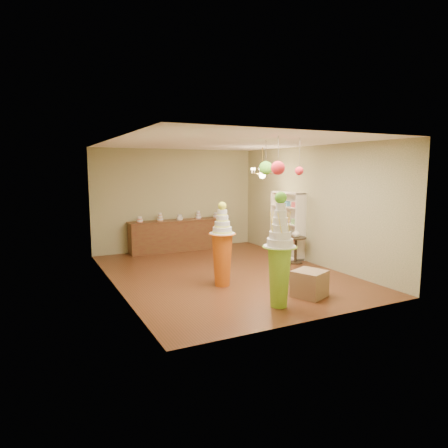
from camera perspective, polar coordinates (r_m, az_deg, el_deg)
name	(u,v)px	position (r m, az deg, el deg)	size (l,w,h in m)	color
floor	(224,273)	(9.39, 0.06, -7.06)	(6.50, 6.50, 0.00)	#542C16
ceiling	(224,143)	(9.09, 0.06, 11.52)	(6.50, 6.50, 0.00)	white
wall_back	(176,200)	(12.10, -6.87, 3.46)	(5.00, 0.04, 3.00)	tan
wall_front	(317,228)	(6.41, 13.21, -0.62)	(5.00, 0.04, 3.00)	tan
wall_left	(113,215)	(8.31, -15.53, 1.22)	(0.04, 6.50, 3.00)	tan
wall_right	(311,205)	(10.48, 12.39, 2.65)	(0.04, 6.50, 3.00)	tan
pedestal_green	(279,262)	(7.08, 7.93, -5.37)	(0.61, 0.61, 2.04)	#81B729
pedestal_orange	(222,252)	(8.29, -0.25, -4.07)	(0.69, 0.69, 1.76)	#C95B17
burlap_riser	(309,284)	(7.87, 12.11, -8.32)	(0.55, 0.55, 0.50)	#8C6F4C
sideboard	(180,235)	(11.96, -6.33, -1.51)	(3.04, 0.54, 1.16)	#59341C
shelving_unit	(287,225)	(11.08, 9.05, -0.10)	(0.33, 1.20, 1.80)	white
round_table	(296,246)	(10.45, 10.21, -3.16)	(0.64, 0.64, 0.69)	black
vase	(296,233)	(10.39, 10.26, -1.29)	(0.19, 0.19, 0.20)	white
pom_red_left	(278,168)	(7.24, 7.71, 7.94)	(0.25, 0.25, 0.68)	#40392E
pom_green_mid	(266,168)	(8.35, 5.99, 7.97)	(0.28, 0.28, 0.70)	#40392E
pom_red_right	(299,171)	(7.68, 10.69, 7.48)	(0.16, 0.16, 0.69)	#40392E
chandelier	(262,173)	(10.81, 5.50, 7.21)	(0.79, 0.79, 0.85)	gold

